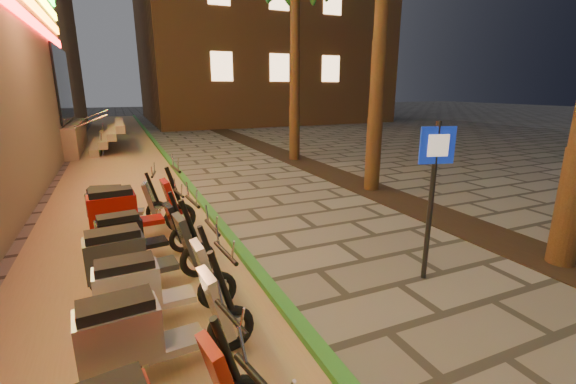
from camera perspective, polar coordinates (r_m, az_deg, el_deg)
name	(u,v)px	position (r m, az deg, el deg)	size (l,w,h in m)	color
parking_strip	(123,187)	(11.67, -23.28, 0.66)	(3.40, 60.00, 0.01)	#8C7251
green_curb	(185,180)	(11.78, -15.05, 1.74)	(0.18, 60.00, 0.10)	#266726
planting_strip	(424,210)	(9.27, 19.44, -2.48)	(1.20, 40.00, 0.02)	black
pedestrian_sign	(433,180)	(5.60, 20.74, 1.63)	(0.49, 0.15, 2.26)	black
scooter_6	(149,330)	(4.00, -19.84, -18.72)	(1.67, 0.60, 1.17)	black
scooter_7	(151,286)	(4.79, -19.64, -13.03)	(1.61, 0.56, 1.13)	black
scooter_8	(137,255)	(5.58, -21.49, -8.70)	(1.72, 0.63, 1.21)	black
scooter_9	(136,234)	(6.50, -21.60, -5.83)	(1.54, 0.59, 1.08)	black
scooter_10	(130,211)	(7.42, -22.34, -2.58)	(1.85, 0.65, 1.30)	black
scooter_11	(119,204)	(8.32, -23.78, -1.59)	(1.53, 0.68, 1.07)	black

